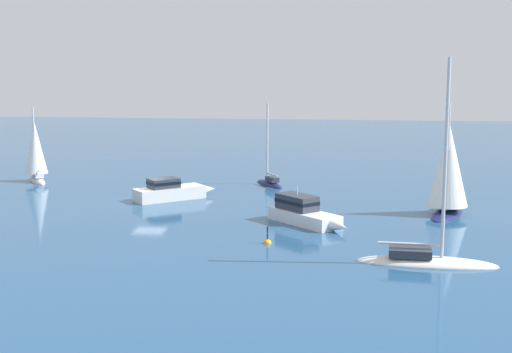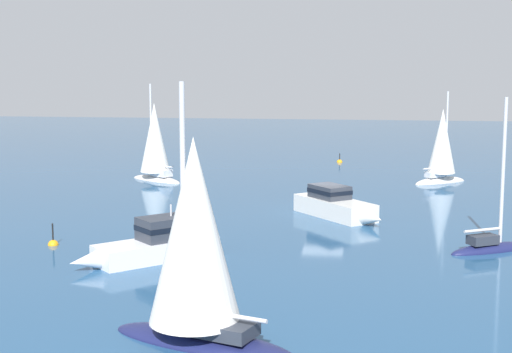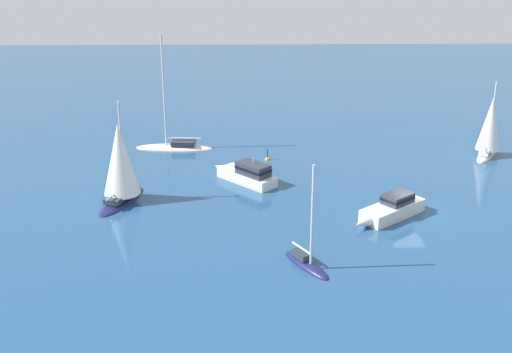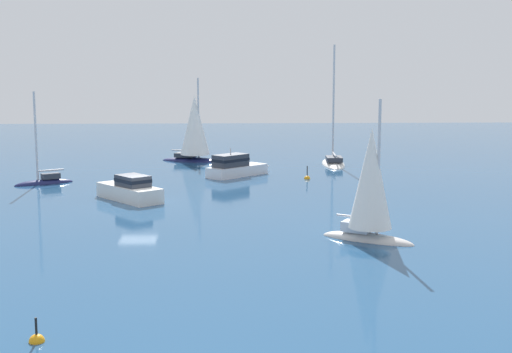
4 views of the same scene
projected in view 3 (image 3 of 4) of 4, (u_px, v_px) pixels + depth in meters
The scene contains 8 objects.
ground_plane at pixel (409, 212), 52.70m from camera, with size 160.00×160.00×0.00m, color navy.
powerboat at pixel (247, 174), 58.68m from camera, with size 6.02×6.12×2.50m.
yacht at pixel (120, 166), 53.79m from camera, with size 3.99×6.93×8.85m.
sloop at pixel (306, 262), 44.37m from camera, with size 3.37×4.63×7.81m.
sailboat at pixel (489, 129), 64.64m from camera, with size 3.87×5.01×7.88m.
yacht_1 at pixel (175, 146), 67.74m from camera, with size 8.11×2.72×12.08m.
cabin_cruiser at pixel (391, 209), 51.59m from camera, with size 6.53×5.69×1.82m.
mooring_buoy at pixel (267, 160), 64.54m from camera, with size 0.53×0.53×1.37m.
Camera 3 is at (-13.25, -47.94, 21.53)m, focal length 46.13 mm.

